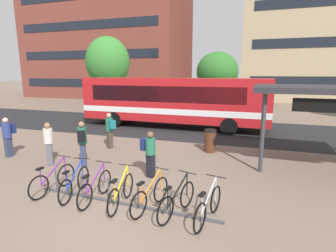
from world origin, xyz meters
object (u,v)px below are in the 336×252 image
at_px(city_bus, 174,100).
at_px(street_tree_0, 217,72).
at_px(parked_bicycle_yellow_3, 121,192).
at_px(commuter_navy_pack_1, 150,151).
at_px(parked_bicycle_orange_4, 150,196).
at_px(parked_bicycle_silver_6, 208,207).
at_px(parked_bicycle_purple_2, 95,188).
at_px(transit_shelter, 336,92).
at_px(commuter_navy_pack_0, 49,141).
at_px(street_tree_2, 108,62).
at_px(commuter_black_pack_2, 82,141).
at_px(commuter_teal_pack_4, 110,128).
at_px(parked_bicycle_black_5, 177,201).
at_px(commuter_navy_pack_3, 8,134).
at_px(parked_bicycle_blue_1, 75,183).
at_px(trash_bin, 210,141).
at_px(parked_bicycle_purple_0, 53,180).

height_order(city_bus, street_tree_0, street_tree_0).
bearing_deg(parked_bicycle_yellow_3, commuter_navy_pack_1, -4.50).
relative_size(parked_bicycle_yellow_3, parked_bicycle_orange_4, 1.02).
relative_size(parked_bicycle_silver_6, street_tree_0, 0.33).
height_order(parked_bicycle_purple_2, transit_shelter, transit_shelter).
distance_m(parked_bicycle_purple_2, street_tree_0, 16.12).
relative_size(commuter_navy_pack_0, street_tree_2, 0.24).
height_order(commuter_black_pack_2, commuter_teal_pack_4, commuter_black_pack_2).
bearing_deg(parked_bicycle_yellow_3, transit_shelter, -55.45).
bearing_deg(street_tree_2, transit_shelter, -36.73).
distance_m(city_bus, street_tree_2, 11.39).
height_order(parked_bicycle_yellow_3, street_tree_0, street_tree_0).
distance_m(parked_bicycle_black_5, commuter_navy_pack_3, 8.49).
bearing_deg(city_bus, parked_bicycle_blue_1, -89.04).
bearing_deg(commuter_navy_pack_1, trash_bin, 83.35).
bearing_deg(trash_bin, parked_bicycle_blue_1, -118.44).
bearing_deg(street_tree_0, city_bus, -110.89).
distance_m(commuter_navy_pack_0, street_tree_0, 14.72).
relative_size(parked_bicycle_blue_1, commuter_teal_pack_4, 1.02).
xyz_separation_m(city_bus, commuter_navy_pack_1, (1.64, -8.41, -0.85)).
bearing_deg(commuter_navy_pack_0, commuter_black_pack_2, 63.31).
bearing_deg(commuter_navy_pack_0, parked_bicycle_yellow_3, 26.38).
relative_size(parked_bicycle_orange_4, parked_bicycle_black_5, 1.01).
xyz_separation_m(parked_bicycle_yellow_3, parked_bicycle_silver_6, (2.34, -0.05, 0.00)).
bearing_deg(parked_bicycle_purple_0, trash_bin, -28.33).
height_order(transit_shelter, commuter_black_pack_2, transit_shelter).
xyz_separation_m(parked_bicycle_purple_2, street_tree_2, (-9.61, 17.20, 4.18)).
bearing_deg(street_tree_2, parked_bicycle_purple_0, -64.68).
relative_size(city_bus, parked_bicycle_yellow_3, 7.00).
bearing_deg(parked_bicycle_purple_2, trash_bin, -23.53).
bearing_deg(commuter_teal_pack_4, parked_bicycle_silver_6, 165.91).
relative_size(parked_bicycle_yellow_3, transit_shelter, 0.31).
xyz_separation_m(commuter_navy_pack_0, trash_bin, (5.62, 3.68, -0.46)).
distance_m(commuter_navy_pack_0, commuter_navy_pack_3, 2.46).
height_order(parked_bicycle_blue_1, commuter_navy_pack_0, commuter_navy_pack_0).
height_order(parked_bicycle_purple_2, trash_bin, trash_bin).
bearing_deg(parked_bicycle_silver_6, parked_bicycle_black_5, 98.56).
xyz_separation_m(parked_bicycle_silver_6, transit_shelter, (3.65, 5.02, 2.47)).
relative_size(parked_bicycle_black_5, commuter_navy_pack_1, 1.04).
bearing_deg(commuter_navy_pack_3, street_tree_2, -161.35).
xyz_separation_m(city_bus, commuter_navy_pack_3, (-4.91, -8.16, -0.80)).
bearing_deg(parked_bicycle_purple_2, street_tree_2, 27.71).
xyz_separation_m(city_bus, parked_bicycle_orange_4, (2.48, -10.46, -1.39)).
height_order(transit_shelter, street_tree_0, street_tree_0).
distance_m(parked_bicycle_purple_0, parked_bicycle_blue_1, 0.78).
bearing_deg(commuter_teal_pack_4, commuter_navy_pack_1, 166.49).
height_order(city_bus, trash_bin, city_bus).
xyz_separation_m(transit_shelter, street_tree_0, (-5.65, 10.81, 0.75)).
height_order(parked_bicycle_black_5, commuter_black_pack_2, commuter_black_pack_2).
distance_m(city_bus, commuter_navy_pack_0, 8.89).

